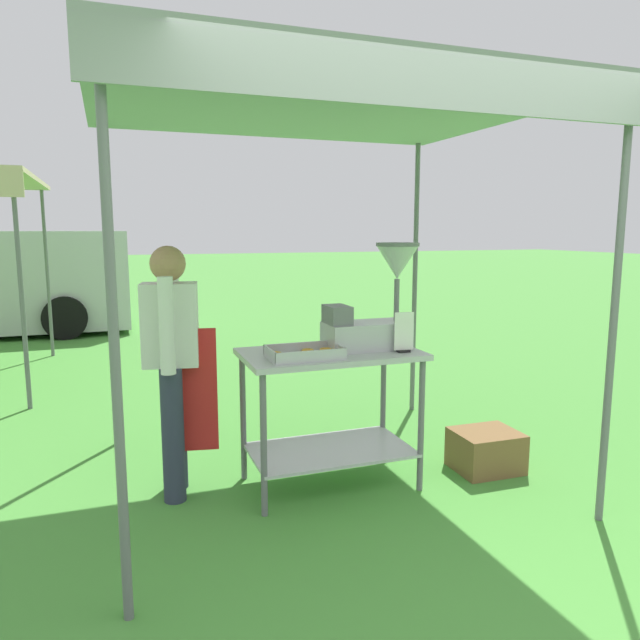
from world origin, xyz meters
name	(u,v)px	position (x,y,z in m)	size (l,w,h in m)	color
ground_plane	(226,351)	(0.00, 6.00, 0.00)	(70.00, 70.00, 0.00)	#478E38
stall_canopy	(325,114)	(-0.17, 1.43, 2.43)	(2.87, 2.51, 2.52)	slate
donut_cart	(330,390)	(-0.17, 1.33, 0.66)	(1.16, 0.67, 0.92)	#B7B7BC
donut_tray	(305,354)	(-0.38, 1.21, 0.94)	(0.45, 0.29, 0.07)	#B7B7BC
donut_fryer	(376,306)	(0.16, 1.34, 1.20)	(0.64, 0.29, 0.70)	#B7B7BC
menu_sign	(404,335)	(0.27, 1.15, 1.03)	(0.13, 0.05, 0.26)	black
vendor	(172,358)	(-1.16, 1.54, 0.90)	(0.46, 0.54, 1.61)	#2D3347
supply_crate	(486,451)	(0.97, 1.18, 0.14)	(0.46, 0.39, 0.28)	brown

